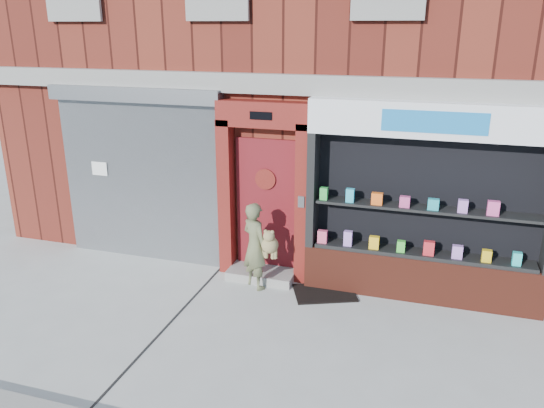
% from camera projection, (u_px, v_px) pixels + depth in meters
% --- Properties ---
extents(ground, '(80.00, 80.00, 0.00)m').
position_uv_depth(ground, '(275.00, 341.00, 7.05)').
color(ground, '#9E9E99').
rests_on(ground, ground).
extents(building, '(12.00, 8.16, 8.00)m').
position_uv_depth(building, '(358.00, 25.00, 11.20)').
color(building, '#521912').
rests_on(building, ground).
extents(shutter_bay, '(3.10, 0.30, 3.04)m').
position_uv_depth(shutter_bay, '(141.00, 165.00, 9.09)').
color(shutter_bay, gray).
rests_on(shutter_bay, ground).
extents(red_door_bay, '(1.52, 0.58, 2.90)m').
position_uv_depth(red_door_bay, '(264.00, 192.00, 8.48)').
color(red_door_bay, '#601410').
rests_on(red_door_bay, ground).
extents(pharmacy_bay, '(3.50, 0.41, 3.00)m').
position_uv_depth(pharmacy_bay, '(425.00, 213.00, 7.77)').
color(pharmacy_bay, maroon).
rests_on(pharmacy_bay, ground).
extents(woman, '(0.71, 0.57, 1.42)m').
position_uv_depth(woman, '(256.00, 246.00, 8.29)').
color(woman, '#595D3D').
rests_on(woman, ground).
extents(doormat, '(1.12, 0.97, 0.02)m').
position_uv_depth(doormat, '(325.00, 293.00, 8.30)').
color(doormat, black).
rests_on(doormat, ground).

